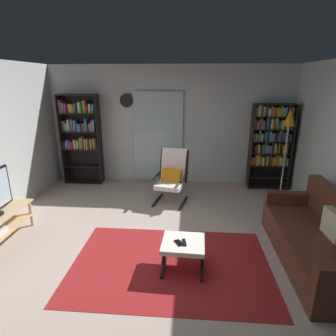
{
  "coord_description": "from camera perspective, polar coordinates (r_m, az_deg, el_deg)",
  "views": [
    {
      "loc": [
        0.43,
        -3.3,
        2.28
      ],
      "look_at": [
        0.09,
        1.0,
        0.91
      ],
      "focal_mm": 29.78,
      "sensor_mm": 36.0,
      "label": 1
    }
  ],
  "objects": [
    {
      "name": "floor_lamp_by_shelf",
      "position": [
        5.52,
        23.46,
        7.71
      ],
      "size": [
        0.22,
        0.22,
        1.79
      ],
      "color": "#A5A5AD",
      "rests_on": "ground"
    },
    {
      "name": "bookshelf_near_tv",
      "position": [
        6.53,
        -17.38,
        6.71
      ],
      "size": [
        0.85,
        0.3,
        1.99
      ],
      "color": "black",
      "rests_on": "ground"
    },
    {
      "name": "ottoman",
      "position": [
        3.58,
        3.13,
        -15.72
      ],
      "size": [
        0.54,
        0.5,
        0.39
      ],
      "color": "white",
      "rests_on": "ground"
    },
    {
      "name": "wall_clock",
      "position": [
        6.29,
        -8.51,
        13.5
      ],
      "size": [
        0.29,
        0.03,
        0.29
      ],
      "color": "silver"
    },
    {
      "name": "cell_phone",
      "position": [
        3.5,
        2.24,
        -15.06
      ],
      "size": [
        0.13,
        0.16,
        0.01
      ],
      "primitive_type": "cube",
      "rotation": [
        0.0,
        0.0,
        0.52
      ],
      "color": "black",
      "rests_on": "ottoman"
    },
    {
      "name": "glass_door_panel",
      "position": [
        6.29,
        -2.01,
        6.32
      ],
      "size": [
        1.1,
        0.01,
        2.0
      ],
      "primitive_type": "cube",
      "color": "silver"
    },
    {
      "name": "tv_remote",
      "position": [
        3.51,
        3.35,
        -14.96
      ],
      "size": [
        0.06,
        0.15,
        0.02
      ],
      "primitive_type": "cube",
      "rotation": [
        0.0,
        0.0,
        0.14
      ],
      "color": "black",
      "rests_on": "ottoman"
    },
    {
      "name": "wall_back",
      "position": [
        6.29,
        0.5,
        8.64
      ],
      "size": [
        5.6,
        0.06,
        2.6
      ],
      "primitive_type": "cube",
      "color": "silver",
      "rests_on": "ground"
    },
    {
      "name": "ground_plane",
      "position": [
        4.03,
        -2.52,
        -16.88
      ],
      "size": [
        7.02,
        7.02,
        0.0
      ],
      "primitive_type": "plane",
      "color": "#B7A193"
    },
    {
      "name": "lounge_armchair",
      "position": [
        5.36,
        0.8,
        -1.4
      ],
      "size": [
        0.69,
        0.75,
        1.02
      ],
      "color": "black",
      "rests_on": "ground"
    },
    {
      "name": "leather_sofa",
      "position": [
        4.16,
        28.8,
        -13.03
      ],
      "size": [
        0.81,
        1.98,
        0.88
      ],
      "color": "#53281D",
      "rests_on": "ground"
    },
    {
      "name": "area_rug",
      "position": [
        3.81,
        0.52,
        -19.08
      ],
      "size": [
        2.54,
        1.69,
        0.01
      ],
      "primitive_type": "cube",
      "color": "maroon",
      "rests_on": "ground"
    },
    {
      "name": "bookshelf_near_sofa",
      "position": [
        6.3,
        20.3,
        5.37
      ],
      "size": [
        0.85,
        0.3,
        1.82
      ],
      "color": "black",
      "rests_on": "ground"
    }
  ]
}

